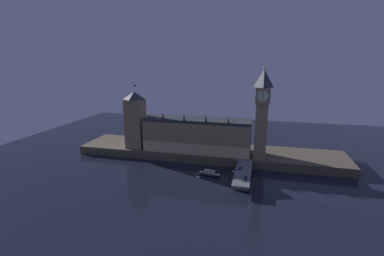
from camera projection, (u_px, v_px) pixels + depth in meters
ground_plane at (198, 174)px, 200.37m from camera, size 400.00×400.00×0.00m
embankment at (208, 152)px, 236.32m from camera, size 220.00×42.00×6.80m
parliament_hall at (197, 135)px, 227.76m from camera, size 86.18×23.54×32.35m
clock_tower at (262, 111)px, 204.61m from camera, size 10.79×10.90×68.27m
victoria_tower at (135, 120)px, 234.58m from camera, size 14.60×14.60×53.68m
bridge at (243, 175)px, 187.03m from camera, size 10.73×46.00×6.65m
car_northbound_lead at (240, 168)px, 191.15m from camera, size 1.89×4.15×1.43m
car_southbound_lead at (246, 178)px, 175.64m from camera, size 1.94×4.12×1.32m
pedestrian_near_rail at (234, 176)px, 177.61m from camera, size 0.38×0.38×1.81m
street_lamp_near at (233, 174)px, 172.92m from camera, size 1.34×0.60×6.19m
street_lamp_far at (237, 158)px, 200.64m from camera, size 1.34×0.60×6.34m
boat_upstream at (210, 174)px, 196.14m from camera, size 17.47×6.62×4.40m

